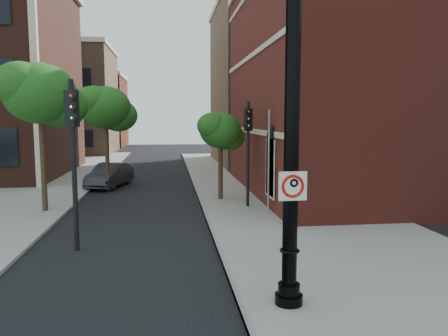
{
  "coord_description": "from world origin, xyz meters",
  "views": [
    {
      "loc": [
        0.52,
        -9.62,
        4.22
      ],
      "look_at": [
        2.0,
        2.0,
        2.86
      ],
      "focal_mm": 35.0,
      "sensor_mm": 36.0,
      "label": 1
    }
  ],
  "objects": [
    {
      "name": "ground",
      "position": [
        0.0,
        0.0,
        0.0
      ],
      "size": [
        120.0,
        120.0,
        0.0
      ],
      "primitive_type": "plane",
      "color": "black",
      "rests_on": "ground"
    },
    {
      "name": "sidewalk_right",
      "position": [
        6.0,
        10.0,
        0.06
      ],
      "size": [
        8.0,
        60.0,
        0.12
      ],
      "primitive_type": "cube",
      "color": "gray",
      "rests_on": "ground"
    },
    {
      "name": "sidewalk_left",
      "position": [
        -9.0,
        18.0,
        0.06
      ],
      "size": [
        10.0,
        50.0,
        0.12
      ],
      "primitive_type": "cube",
      "color": "gray",
      "rests_on": "ground"
    },
    {
      "name": "curb_edge",
      "position": [
        2.05,
        10.0,
        0.07
      ],
      "size": [
        0.1,
        60.0,
        0.14
      ],
      "primitive_type": "cube",
      "color": "gray",
      "rests_on": "ground"
    },
    {
      "name": "brick_wall_building",
      "position": [
        16.0,
        14.0,
        6.26
      ],
      "size": [
        22.3,
        16.3,
        12.5
      ],
      "color": "maroon",
      "rests_on": "ground"
    },
    {
      "name": "bg_building_tan_a",
      "position": [
        -12.0,
        44.0,
        6.0
      ],
      "size": [
        12.0,
        12.0,
        12.0
      ],
      "primitive_type": "cube",
      "color": "brown",
      "rests_on": "ground"
    },
    {
      "name": "bg_building_red",
      "position": [
        -12.0,
        58.0,
        5.0
      ],
      "size": [
        12.0,
        12.0,
        10.0
      ],
      "primitive_type": "cube",
      "color": "maroon",
      "rests_on": "ground"
    },
    {
      "name": "bg_building_tan_b",
      "position": [
        16.0,
        30.0,
        7.0
      ],
      "size": [
        22.0,
        14.0,
        14.0
      ],
      "primitive_type": "cube",
      "color": "brown",
      "rests_on": "ground"
    },
    {
      "name": "lamppost",
      "position": [
        3.11,
        -0.62,
        3.38
      ],
      "size": [
        0.62,
        0.62,
        7.32
      ],
      "color": "black",
      "rests_on": "ground"
    },
    {
      "name": "no_parking_sign",
      "position": [
        3.11,
        -0.81,
        2.79
      ],
      "size": [
        0.62,
        0.08,
        0.62
      ],
      "rotation": [
        0.0,
        0.0,
        0.05
      ],
      "color": "white",
      "rests_on": "ground"
    },
    {
      "name": "parked_car",
      "position": [
        -3.05,
        17.4,
        0.73
      ],
      "size": [
        2.62,
        4.65,
        1.45
      ],
      "primitive_type": "imported",
      "rotation": [
        0.0,
        0.0,
        -0.26
      ],
      "color": "#2E2D32",
      "rests_on": "ground"
    },
    {
      "name": "traffic_signal_left",
      "position": [
        -2.42,
        4.41,
        3.63
      ],
      "size": [
        0.43,
        0.48,
        5.39
      ],
      "rotation": [
        0.0,
        0.0,
        -0.39
      ],
      "color": "black",
      "rests_on": "ground"
    },
    {
      "name": "traffic_signal_right",
      "position": [
        4.13,
        10.01,
        3.33
      ],
      "size": [
        0.39,
        0.43,
        4.94
      ],
      "rotation": [
        0.0,
        0.0,
        0.33
      ],
      "color": "black",
      "rests_on": "ground"
    },
    {
      "name": "utility_pole",
      "position": [
        4.75,
        8.47,
        2.27
      ],
      "size": [
        0.09,
        0.09,
        4.55
      ],
      "primitive_type": "cylinder",
      "color": "#999999",
      "rests_on": "ground"
    },
    {
      "name": "street_tree_a",
      "position": [
        -4.9,
        10.27,
        5.18
      ],
      "size": [
        3.64,
        3.29,
        6.55
      ],
      "color": "#332214",
      "rests_on": "ground"
    },
    {
      "name": "street_tree_b",
      "position": [
        -2.92,
        15.83,
        4.72
      ],
      "size": [
        3.32,
        3.0,
        5.98
      ],
      "color": "#332214",
      "rests_on": "ground"
    },
    {
      "name": "street_tree_c",
      "position": [
        3.13,
        12.09,
        3.52
      ],
      "size": [
        2.48,
        2.24,
        4.48
      ],
      "color": "#332214",
      "rests_on": "ground"
    }
  ]
}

